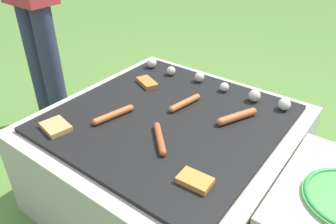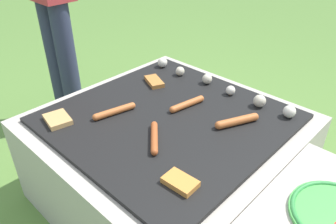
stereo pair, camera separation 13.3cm
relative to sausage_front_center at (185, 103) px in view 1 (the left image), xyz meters
name	(u,v)px [view 1 (the left image)]	position (x,y,z in m)	size (l,w,h in m)	color
ground_plane	(168,193)	(-0.01, -0.11, -0.46)	(14.00, 14.00, 0.00)	#567F38
grill	(168,158)	(-0.01, -0.11, -0.24)	(0.97, 0.97, 0.44)	#B2AA9E
sausage_front_center	(185,103)	(0.00, 0.00, 0.00)	(0.05, 0.18, 0.03)	#B7602D
sausage_mid_left	(113,115)	(-0.18, -0.25, 0.00)	(0.06, 0.19, 0.03)	#B7602D
sausage_back_left	(160,138)	(0.07, -0.27, 0.00)	(0.15, 0.14, 0.03)	#A34C23
sausage_back_right	(237,116)	(0.23, 0.03, 0.00)	(0.10, 0.18, 0.03)	#B7602D
bread_slice_right	(56,127)	(-0.30, -0.44, 0.00)	(0.13, 0.11, 0.02)	tan
bread_slice_center	(195,180)	(0.29, -0.37, 0.00)	(0.11, 0.07, 0.02)	#D18438
bread_slice_left	(147,82)	(-0.26, 0.06, 0.00)	(0.14, 0.11, 0.02)	#B27033
mushroom_row	(213,83)	(0.01, 0.22, 0.01)	(0.77, 0.07, 0.05)	silver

